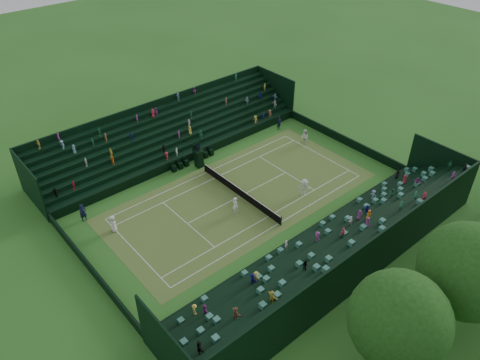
{
  "coord_description": "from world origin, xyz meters",
  "views": [
    {
      "loc": [
        28.11,
        -23.96,
        28.33
      ],
      "look_at": [
        0.0,
        0.0,
        2.0
      ],
      "focal_mm": 35.0,
      "sensor_mm": 36.0,
      "label": 1
    }
  ],
  "objects": [
    {
      "name": "ground",
      "position": [
        0.0,
        0.0,
        0.0
      ],
      "size": [
        160.0,
        160.0,
        0.0
      ],
      "primitive_type": "plane",
      "color": "#2B6620",
      "rests_on": "ground"
    },
    {
      "name": "perimeter_wall_east",
      "position": [
        8.48,
        0.0,
        0.5
      ],
      "size": [
        0.2,
        31.77,
        1.0
      ],
      "primitive_type": "cube",
      "color": "black",
      "rests_on": "ground"
    },
    {
      "name": "player_near_west",
      "position": [
        -3.46,
        -11.99,
        0.85
      ],
      "size": [
        0.93,
        0.7,
        1.71
      ],
      "primitive_type": "imported",
      "rotation": [
        0.0,
        0.0,
        2.94
      ],
      "color": "white",
      "rests_on": "ground"
    },
    {
      "name": "south_grandstand",
      "position": [
        -12.66,
        0.0,
        1.55
      ],
      "size": [
        6.6,
        32.0,
        4.9
      ],
      "color": "black",
      "rests_on": "ground"
    },
    {
      "name": "player_far_east",
      "position": [
        3.9,
        5.02,
        0.92
      ],
      "size": [
        1.34,
        1.31,
        1.84
      ],
      "primitive_type": "imported",
      "rotation": [
        0.0,
        0.0,
        0.74
      ],
      "color": "white",
      "rests_on": "ground"
    },
    {
      "name": "courtside_chairs",
      "position": [
        -7.95,
        -0.02,
        0.4
      ],
      "size": [
        0.48,
        5.46,
        1.05
      ],
      "color": "black",
      "rests_on": "ground"
    },
    {
      "name": "line_judge_south",
      "position": [
        -6.6,
        -13.38,
        0.91
      ],
      "size": [
        0.49,
        0.7,
        1.82
      ],
      "primitive_type": "imported",
      "rotation": [
        0.0,
        0.0,
        1.48
      ],
      "color": "black",
      "rests_on": "ground"
    },
    {
      "name": "court_surface",
      "position": [
        0.0,
        0.0,
        0.01
      ],
      "size": [
        12.97,
        26.77,
        0.01
      ],
      "primitive_type": "cube",
      "color": "#37802A",
      "rests_on": "ground"
    },
    {
      "name": "perimeter_wall_south",
      "position": [
        0.0,
        -15.88,
        0.5
      ],
      "size": [
        17.17,
        0.2,
        1.0
      ],
      "primitive_type": "cube",
      "color": "black",
      "rests_on": "ground"
    },
    {
      "name": "tennis_net",
      "position": [
        0.0,
        0.0,
        0.53
      ],
      "size": [
        11.67,
        0.1,
        1.06
      ],
      "color": "black",
      "rests_on": "ground"
    },
    {
      "name": "perimeter_wall_west",
      "position": [
        -8.48,
        0.0,
        0.5
      ],
      "size": [
        0.2,
        31.77,
        1.0
      ],
      "primitive_type": "cube",
      "color": "black",
      "rests_on": "ground"
    },
    {
      "name": "line_judge_north",
      "position": [
        -7.23,
        12.44,
        0.87
      ],
      "size": [
        0.49,
        0.68,
        1.74
      ],
      "primitive_type": "imported",
      "rotation": [
        0.0,
        0.0,
        1.69
      ],
      "color": "black",
      "rests_on": "ground"
    },
    {
      "name": "player_far_west",
      "position": [
        -2.86,
        12.34,
        0.89
      ],
      "size": [
        0.99,
        0.84,
        1.79
      ],
      "primitive_type": "imported",
      "rotation": [
        0.0,
        0.0,
        -0.2
      ],
      "color": "white",
      "rests_on": "ground"
    },
    {
      "name": "north_grandstand",
      "position": [
        12.66,
        0.0,
        1.55
      ],
      "size": [
        6.6,
        32.0,
        4.9
      ],
      "color": "black",
      "rests_on": "ground"
    },
    {
      "name": "player_near_east",
      "position": [
        1.8,
        -2.12,
        0.97
      ],
      "size": [
        0.73,
        0.49,
        1.95
      ],
      "primitive_type": "imported",
      "rotation": [
        0.0,
        0.0,
        3.18
      ],
      "color": "white",
      "rests_on": "ground"
    },
    {
      "name": "perimeter_wall_north",
      "position": [
        0.0,
        15.88,
        0.5
      ],
      "size": [
        17.17,
        0.2,
        1.0
      ],
      "primitive_type": "cube",
      "color": "black",
      "rests_on": "ground"
    },
    {
      "name": "umpire_chair",
      "position": [
        -6.99,
        0.11,
        1.28
      ],
      "size": [
        0.96,
        0.96,
        3.01
      ],
      "color": "black",
      "rests_on": "ground"
    }
  ]
}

